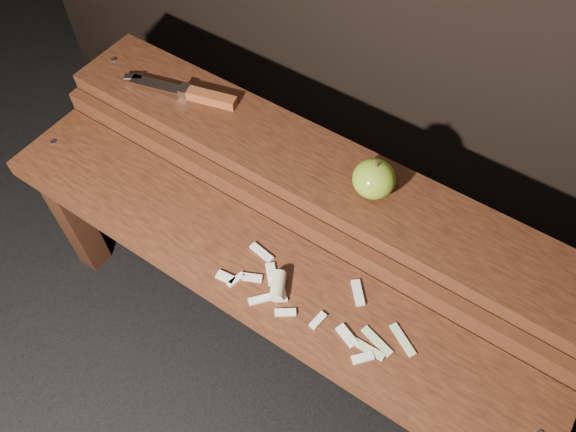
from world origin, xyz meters
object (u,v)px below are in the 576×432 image
Objects in this scene: bench_rear_tier at (316,192)px; apple at (374,179)px; bench_front_tier at (254,284)px; knife at (197,95)px.

apple is at bearing 2.07° from bench_rear_tier.
bench_rear_tier is at bearing 90.00° from bench_front_tier.
apple is at bearing -1.35° from knife.
bench_rear_tier is (0.00, 0.23, 0.06)m from bench_front_tier.
knife reaches higher than bench_front_tier.
bench_front_tier is 0.23m from bench_rear_tier.
bench_front_tier is 4.53× the size of knife.
bench_rear_tier reaches higher than bench_front_tier.
bench_front_tier is at bearing -90.00° from bench_rear_tier.
knife reaches higher than bench_rear_tier.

